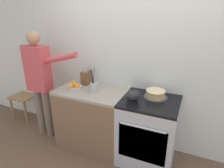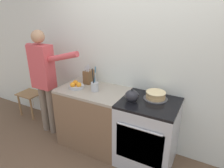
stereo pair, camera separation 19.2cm
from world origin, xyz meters
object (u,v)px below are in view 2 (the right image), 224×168
Objects in this scene: fruit_bowl at (76,85)px; dining_chair at (34,89)px; stove_range at (147,133)px; person_baker at (43,75)px; knife_block at (89,77)px; utensil_crock at (95,86)px; tea_kettle at (132,96)px; layer_cake at (156,96)px.

fruit_bowl reaches higher than dining_chair.
fruit_bowl is (-1.05, -0.07, 0.48)m from stove_range.
person_baker reaches higher than dining_chair.
dining_chair is at bearing 176.41° from knife_block.
knife_block is 0.18× the size of person_baker.
fruit_bowl is 0.12× the size of person_baker.
knife_block is 0.86× the size of utensil_crock.
tea_kettle reaches higher than stove_range.
dining_chair is at bearing 173.63° from stove_range.
fruit_bowl is at bearing -170.22° from layer_cake.
layer_cake is at bearing -3.33° from dining_chair.
utensil_crock is 0.40× the size of dining_chair.
person_baker is at bearing -172.61° from layer_cake.
fruit_bowl is 0.24× the size of dining_chair.
person_baker reaches higher than tea_kettle.
layer_cake is 1.43× the size of tea_kettle.
knife_block is (-1.04, 0.06, 0.06)m from layer_cake.
person_baker reaches higher than fruit_bowl.
stove_range is 2.36m from dining_chair.
stove_range is at bearing 13.00° from person_baker.
tea_kettle reaches higher than dining_chair.
stove_range is 0.50m from layer_cake.
dining_chair is (-1.29, 0.33, -0.44)m from fruit_bowl.
layer_cake is (0.04, 0.12, 0.49)m from stove_range.
tea_kettle is 0.13× the size of person_baker.
dining_chair is at bearing 165.65° from fruit_bowl.
utensil_crock is (0.24, -0.21, -0.03)m from knife_block.
knife_block is at bearing 169.98° from stove_range.
knife_block is 1.43m from dining_chair.
utensil_crock is at bearing -10.32° from dining_chair.
tea_kettle is 1.44m from person_baker.
stove_range is 0.54× the size of person_baker.
knife_block is (-0.80, 0.26, 0.03)m from tea_kettle.
stove_range is 1.73m from person_baker.
stove_range is at bearing -6.26° from dining_chair.
fruit_bowl is at bearing -14.24° from dining_chair.
tea_kettle is at bearing 10.16° from person_baker.
layer_cake is 1.69m from person_baker.
person_baker is (-1.44, -0.01, 0.03)m from tea_kettle.
utensil_crock is at bearing -169.59° from layer_cake.
utensil_crock is 0.29m from fruit_bowl.
dining_chair is (-1.57, 0.29, -0.47)m from utensil_crock.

